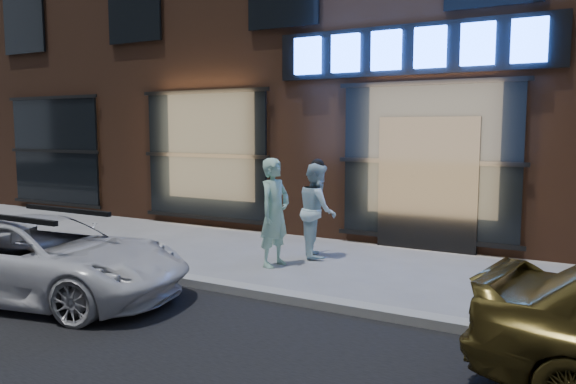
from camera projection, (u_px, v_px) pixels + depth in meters
name	position (u px, v px, depth m)	size (l,w,h in m)	color
ground	(336.00, 310.00, 6.81)	(90.00, 90.00, 0.00)	slate
curb	(336.00, 305.00, 6.80)	(60.00, 0.25, 0.12)	gray
storefront_building	(479.00, 2.00, 13.15)	(30.20, 8.28, 10.30)	#54301E
man_bowtie	(275.00, 212.00, 8.92)	(0.63, 0.41, 1.73)	#A5D9C2
man_cap	(317.00, 210.00, 9.58)	(0.79, 0.61, 1.62)	silver
white_suv	(43.00, 258.00, 7.22)	(1.76, 3.81, 1.06)	silver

